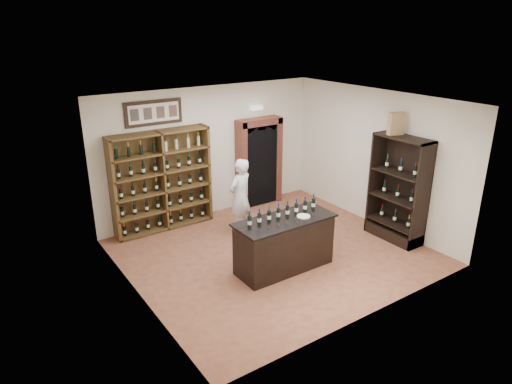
# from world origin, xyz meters

# --- Properties ---
(floor) EXTENTS (5.50, 5.50, 0.00)m
(floor) POSITION_xyz_m (0.00, 0.00, 0.00)
(floor) COLOR #9A633D
(floor) RESTS_ON ground
(ceiling) EXTENTS (5.50, 5.50, 0.00)m
(ceiling) POSITION_xyz_m (0.00, 0.00, 3.00)
(ceiling) COLOR white
(ceiling) RESTS_ON wall_back
(wall_back) EXTENTS (5.50, 0.04, 3.00)m
(wall_back) POSITION_xyz_m (0.00, 2.50, 1.50)
(wall_back) COLOR silver
(wall_back) RESTS_ON ground
(wall_left) EXTENTS (0.04, 5.00, 3.00)m
(wall_left) POSITION_xyz_m (-2.75, 0.00, 1.50)
(wall_left) COLOR silver
(wall_left) RESTS_ON ground
(wall_right) EXTENTS (0.04, 5.00, 3.00)m
(wall_right) POSITION_xyz_m (2.75, 0.00, 1.50)
(wall_right) COLOR silver
(wall_right) RESTS_ON ground
(wine_shelf) EXTENTS (2.20, 0.38, 2.20)m
(wine_shelf) POSITION_xyz_m (-1.30, 2.33, 1.10)
(wine_shelf) COLOR brown
(wine_shelf) RESTS_ON ground
(framed_picture) EXTENTS (1.25, 0.04, 0.52)m
(framed_picture) POSITION_xyz_m (-1.30, 2.47, 2.55)
(framed_picture) COLOR black
(framed_picture) RESTS_ON wall_back
(arched_doorway) EXTENTS (1.17, 0.35, 2.17)m
(arched_doorway) POSITION_xyz_m (1.25, 2.33, 1.14)
(arched_doorway) COLOR black
(arched_doorway) RESTS_ON ground
(emergency_light) EXTENTS (0.30, 0.10, 0.10)m
(emergency_light) POSITION_xyz_m (1.25, 2.42, 2.40)
(emergency_light) COLOR white
(emergency_light) RESTS_ON wall_back
(tasting_counter) EXTENTS (1.88, 0.78, 1.00)m
(tasting_counter) POSITION_xyz_m (-0.20, -0.60, 0.49)
(tasting_counter) COLOR black
(tasting_counter) RESTS_ON ground
(counter_bottle_0) EXTENTS (0.07, 0.07, 0.30)m
(counter_bottle_0) POSITION_xyz_m (-0.92, -0.54, 1.11)
(counter_bottle_0) COLOR black
(counter_bottle_0) RESTS_ON tasting_counter
(counter_bottle_1) EXTENTS (0.07, 0.07, 0.30)m
(counter_bottle_1) POSITION_xyz_m (-0.71, -0.54, 1.11)
(counter_bottle_1) COLOR black
(counter_bottle_1) RESTS_ON tasting_counter
(counter_bottle_2) EXTENTS (0.07, 0.07, 0.30)m
(counter_bottle_2) POSITION_xyz_m (-0.51, -0.54, 1.11)
(counter_bottle_2) COLOR black
(counter_bottle_2) RESTS_ON tasting_counter
(counter_bottle_3) EXTENTS (0.07, 0.07, 0.30)m
(counter_bottle_3) POSITION_xyz_m (-0.30, -0.54, 1.11)
(counter_bottle_3) COLOR black
(counter_bottle_3) RESTS_ON tasting_counter
(counter_bottle_4) EXTENTS (0.07, 0.07, 0.30)m
(counter_bottle_4) POSITION_xyz_m (-0.10, -0.54, 1.11)
(counter_bottle_4) COLOR black
(counter_bottle_4) RESTS_ON tasting_counter
(counter_bottle_5) EXTENTS (0.07, 0.07, 0.30)m
(counter_bottle_5) POSITION_xyz_m (0.11, -0.54, 1.11)
(counter_bottle_5) COLOR black
(counter_bottle_5) RESTS_ON tasting_counter
(counter_bottle_6) EXTENTS (0.07, 0.07, 0.30)m
(counter_bottle_6) POSITION_xyz_m (0.31, -0.54, 1.11)
(counter_bottle_6) COLOR black
(counter_bottle_6) RESTS_ON tasting_counter
(counter_bottle_7) EXTENTS (0.07, 0.07, 0.30)m
(counter_bottle_7) POSITION_xyz_m (0.52, -0.54, 1.11)
(counter_bottle_7) COLOR black
(counter_bottle_7) RESTS_ON tasting_counter
(side_cabinet) EXTENTS (0.48, 1.20, 2.20)m
(side_cabinet) POSITION_xyz_m (2.52, -0.90, 0.75)
(side_cabinet) COLOR black
(side_cabinet) RESTS_ON ground
(shopkeeper) EXTENTS (0.70, 0.56, 1.67)m
(shopkeeper) POSITION_xyz_m (-0.04, 1.14, 0.83)
(shopkeeper) COLOR silver
(shopkeeper) RESTS_ON ground
(plate) EXTENTS (0.24, 0.24, 0.02)m
(plate) POSITION_xyz_m (0.14, -0.71, 1.01)
(plate) COLOR silver
(plate) RESTS_ON tasting_counter
(wine_crate) EXTENTS (0.34, 0.23, 0.45)m
(wine_crate) POSITION_xyz_m (2.48, -0.68, 2.43)
(wine_crate) COLOR tan
(wine_crate) RESTS_ON side_cabinet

